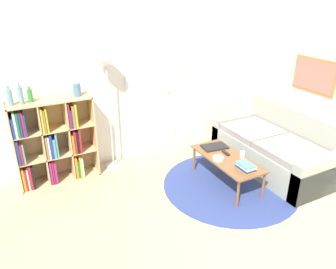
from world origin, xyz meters
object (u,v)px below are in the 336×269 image
(couch, at_px, (277,149))
(vase_on_shelf, at_px, (77,90))
(bottle_left, at_px, (10,97))
(bowl, at_px, (218,158))
(bookshelf, at_px, (52,143))
(floor_lamp, at_px, (107,79))
(bottle_right, at_px, (30,96))
(bottle_middle, at_px, (21,95))
(laptop, at_px, (214,147))
(coffee_table, at_px, (227,160))
(cup, at_px, (242,155))

(couch, bearing_deg, vase_on_shelf, 156.42)
(couch, xyz_separation_m, bottle_left, (-3.46, 1.14, 1.01))
(bowl, height_order, vase_on_shelf, vase_on_shelf)
(bottle_left, xyz_separation_m, vase_on_shelf, (0.83, 0.01, -0.02))
(bookshelf, bearing_deg, floor_lamp, -0.60)
(bookshelf, xyz_separation_m, bowl, (1.95, -1.20, -0.15))
(vase_on_shelf, bearing_deg, bottle_right, 178.03)
(bottle_middle, bearing_deg, bookshelf, 3.18)
(bookshelf, distance_m, laptop, 2.30)
(bookshelf, distance_m, coffee_table, 2.43)
(floor_lamp, xyz_separation_m, vase_on_shelf, (-0.43, 0.01, -0.10))
(laptop, bearing_deg, bottle_middle, 160.57)
(couch, relative_size, coffee_table, 1.68)
(bottle_middle, distance_m, vase_on_shelf, 0.70)
(cup, bearing_deg, bowl, 163.83)
(laptop, distance_m, cup, 0.46)
(bookshelf, relative_size, cup, 13.07)
(bottle_right, bearing_deg, couch, -19.96)
(bookshelf, relative_size, couch, 0.64)
(laptop, bearing_deg, vase_on_shelf, 153.21)
(bowl, bearing_deg, couch, 2.07)
(cup, height_order, vase_on_shelf, vase_on_shelf)
(coffee_table, xyz_separation_m, bowl, (-0.15, 0.01, 0.06))
(bookshelf, height_order, floor_lamp, floor_lamp)
(cup, height_order, bottle_left, bottle_left)
(vase_on_shelf, bearing_deg, coffee_table, -35.77)
(laptop, xyz_separation_m, bottle_right, (-2.28, 0.88, 0.86))
(coffee_table, bearing_deg, couch, 2.91)
(bowl, bearing_deg, laptop, 62.49)
(couch, bearing_deg, floor_lamp, 152.61)
(couch, distance_m, cup, 0.82)
(cup, bearing_deg, vase_on_shelf, 145.16)
(coffee_table, xyz_separation_m, cup, (0.18, -0.09, 0.09))
(cup, xyz_separation_m, bottle_left, (-2.68, 1.28, 0.85))
(coffee_table, bearing_deg, bottle_right, 151.56)
(bowl, xyz_separation_m, bottle_middle, (-2.22, 1.18, 0.88))
(bowl, bearing_deg, cup, -16.17)
(bookshelf, distance_m, vase_on_shelf, 0.82)
(bookshelf, height_order, couch, bookshelf)
(floor_lamp, bearing_deg, vase_on_shelf, 179.30)
(vase_on_shelf, bearing_deg, cup, -34.84)
(couch, xyz_separation_m, bottle_middle, (-3.34, 1.14, 1.02))
(bottle_right, bearing_deg, laptop, -20.99)
(couch, height_order, cup, couch)
(floor_lamp, bearing_deg, couch, -27.39)
(bowl, distance_m, bottle_middle, 2.66)
(bottle_right, bearing_deg, bottle_middle, -164.04)
(coffee_table, height_order, bottle_middle, bottle_middle)
(coffee_table, relative_size, bottle_middle, 4.00)
(bottle_left, distance_m, vase_on_shelf, 0.83)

